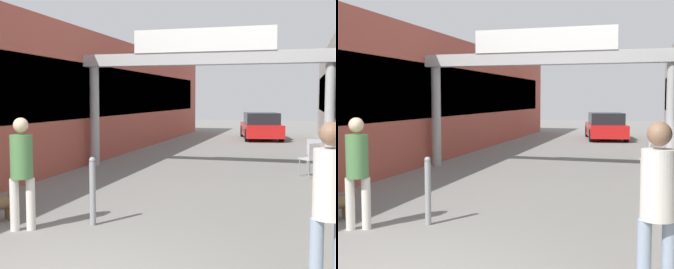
# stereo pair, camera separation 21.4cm
# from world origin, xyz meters

# --- Properties ---
(storefront_left) EXTENTS (3.00, 26.00, 4.11)m
(storefront_left) POSITION_xyz_m (-5.09, 11.00, 2.06)
(storefront_left) COLOR #B25142
(storefront_left) RESTS_ON ground_plane
(arcade_sign_gateway) EXTENTS (7.40, 0.47, 3.95)m
(arcade_sign_gateway) POSITION_xyz_m (0.00, 8.70, 2.79)
(arcade_sign_gateway) COLOR #B2B2B2
(arcade_sign_gateway) RESTS_ON ground_plane
(pedestrian_with_dog) EXTENTS (0.46, 0.46, 1.75)m
(pedestrian_with_dog) POSITION_xyz_m (-1.50, 2.04, 1.00)
(pedestrian_with_dog) COLOR silver
(pedestrian_with_dog) RESTS_ON ground_plane
(pedestrian_companion) EXTENTS (0.41, 0.41, 1.81)m
(pedestrian_companion) POSITION_xyz_m (2.88, 0.63, 1.05)
(pedestrian_companion) COLOR #8C9EB2
(pedestrian_companion) RESTS_ON ground_plane
(dog_on_leash) EXTENTS (0.57, 0.68, 0.49)m
(dog_on_leash) POSITION_xyz_m (-2.17, 2.42, 0.31)
(dog_on_leash) COLOR brown
(dog_on_leash) RESTS_ON ground_plane
(bollard_post_metal) EXTENTS (0.10, 0.10, 1.11)m
(bollard_post_metal) POSITION_xyz_m (-0.59, 2.60, 0.56)
(bollard_post_metal) COLOR gray
(bollard_post_metal) RESTS_ON ground_plane
(cafe_chair_aluminium_nearer) EXTENTS (0.57, 0.57, 0.89)m
(cafe_chair_aluminium_nearer) POSITION_xyz_m (2.90, 8.33, 0.54)
(cafe_chair_aluminium_nearer) COLOR gray
(cafe_chair_aluminium_nearer) RESTS_ON ground_plane
(cafe_chair_aluminium_farther) EXTENTS (0.40, 0.40, 0.89)m
(cafe_chair_aluminium_farther) POSITION_xyz_m (3.00, 9.65, 0.54)
(cafe_chair_aluminium_farther) COLOR gray
(cafe_chair_aluminium_farther) RESTS_ON ground_plane
(parked_car_red) EXTENTS (2.48, 4.26, 1.33)m
(parked_car_red) POSITION_xyz_m (0.75, 19.42, 0.64)
(parked_car_red) COLOR red
(parked_car_red) RESTS_ON ground_plane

